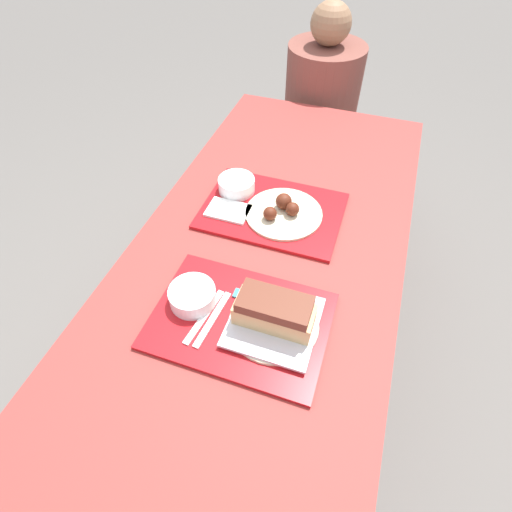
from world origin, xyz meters
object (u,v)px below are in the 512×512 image
Objects in this scene: tray_near at (240,321)px; tray_far at (272,211)px; bowl_coleslaw_far at (237,184)px; person_seated_across at (322,93)px; bowl_coleslaw_near at (192,295)px; wings_plate_far at (283,211)px; brisket_sandwich_plate at (274,316)px.

tray_near is 1.00× the size of tray_far.
bowl_coleslaw_far reaches higher than tray_far.
tray_near is 0.66× the size of person_seated_across.
person_seated_across is (0.10, 0.87, -0.09)m from bowl_coleslaw_far.
person_seated_across is (0.04, 1.32, -0.09)m from bowl_coleslaw_near.
tray_near is 1.81× the size of wings_plate_far.
bowl_coleslaw_near is 0.18× the size of person_seated_across.
bowl_coleslaw_near is at bearing -107.62° from wings_plate_far.
person_seated_across reaches higher than brisket_sandwich_plate.
person_seated_across reaches higher than tray_far.
wings_plate_far is at bearing -19.25° from bowl_coleslaw_far.
tray_far is at bearing 107.72° from brisket_sandwich_plate.
tray_far is 1.81× the size of wings_plate_far.
tray_far is 3.65× the size of bowl_coleslaw_far.
bowl_coleslaw_near is 0.50× the size of wings_plate_far.
bowl_coleslaw_near is at bearing -91.83° from person_seated_across.
wings_plate_far is (0.12, 0.39, -0.01)m from bowl_coleslaw_near.
tray_near is at bearing -68.23° from bowl_coleslaw_far.
bowl_coleslaw_near is at bearing 174.79° from tray_near.
brisket_sandwich_plate is at bearing -72.28° from tray_far.
bowl_coleslaw_far is 0.18× the size of person_seated_across.
brisket_sandwich_plate reaches higher than tray_far.
brisket_sandwich_plate is 1.34m from person_seated_across.
person_seated_across is at bearing 83.78° from bowl_coleslaw_far.
person_seated_across reaches higher than wings_plate_far.
wings_plate_far is (-0.01, 0.40, 0.02)m from tray_near.
tray_far is 0.41m from bowl_coleslaw_near.
tray_near is 0.40m from wings_plate_far.
bowl_coleslaw_near is at bearing -102.07° from tray_far.
wings_plate_far reaches higher than bowl_coleslaw_far.
bowl_coleslaw_near reaches higher than tray_near.
wings_plate_far is (0.04, -0.01, 0.02)m from tray_far.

